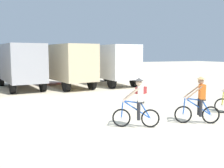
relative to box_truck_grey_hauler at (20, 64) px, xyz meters
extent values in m
plane|color=beige|center=(2.94, -12.68, -1.87)|extent=(120.00, 120.00, 0.00)
cube|color=#9E9EA3|center=(0.05, -0.57, 0.13)|extent=(2.84, 5.39, 2.70)
cube|color=#2D2D33|center=(-0.24, 2.81, -0.37)|extent=(2.32, 1.68, 2.00)
cube|color=black|center=(-0.30, 3.51, -0.02)|extent=(2.02, 0.25, 0.80)
cylinder|color=black|center=(-1.25, 2.63, -1.37)|extent=(0.40, 1.02, 1.00)
cylinder|color=black|center=(0.78, 2.80, -1.37)|extent=(0.40, 1.02, 1.00)
cylinder|color=black|center=(-0.82, -2.34, -1.37)|extent=(0.40, 1.02, 1.00)
cylinder|color=black|center=(1.21, -2.17, -1.37)|extent=(0.40, 1.02, 1.00)
cube|color=#CCB78E|center=(3.50, -1.12, 0.13)|extent=(2.97, 5.44, 2.70)
cube|color=#B21E1E|center=(3.12, 2.26, -0.37)|extent=(2.36, 1.74, 2.00)
cube|color=black|center=(3.04, 2.96, -0.02)|extent=(2.02, 0.31, 0.80)
cylinder|color=black|center=(2.12, 2.05, -1.37)|extent=(0.43, 1.03, 1.00)
cylinder|color=black|center=(4.14, 2.28, -1.37)|extent=(0.43, 1.03, 1.00)
cylinder|color=black|center=(2.68, -2.91, -1.37)|extent=(0.43, 1.03, 1.00)
cylinder|color=black|center=(4.71, -2.68, -1.37)|extent=(0.43, 1.03, 1.00)
cube|color=white|center=(7.25, -1.09, 0.13)|extent=(2.59, 5.28, 2.70)
cube|color=silver|center=(7.12, 2.31, -0.37)|extent=(2.25, 1.58, 2.00)
cube|color=black|center=(7.10, 3.01, -0.02)|extent=(2.03, 0.15, 0.80)
cylinder|color=black|center=(6.11, 2.17, -1.37)|extent=(0.36, 1.01, 1.00)
cylinder|color=black|center=(8.15, 2.24, -1.37)|extent=(0.36, 1.01, 1.00)
cylinder|color=black|center=(6.29, -2.82, -1.37)|extent=(0.36, 1.01, 1.00)
cylinder|color=black|center=(8.33, -2.74, -1.37)|extent=(0.36, 1.01, 1.00)
torus|color=black|center=(2.03, -12.52, -1.53)|extent=(0.62, 0.39, 0.68)
cylinder|color=silver|center=(2.03, -12.52, -1.53)|extent=(0.11, 0.11, 0.08)
torus|color=black|center=(2.94, -13.04, -1.53)|extent=(0.62, 0.39, 0.68)
cylinder|color=silver|center=(2.94, -13.04, -1.53)|extent=(0.11, 0.11, 0.08)
cylinder|color=blue|center=(2.51, -12.79, -1.21)|extent=(0.92, 0.55, 0.68)
cylinder|color=blue|center=(2.36, -12.70, -0.93)|extent=(0.60, 0.37, 0.13)
cylinder|color=blue|center=(2.79, -12.95, -1.25)|extent=(0.36, 0.24, 0.59)
cylinder|color=blue|center=(2.05, -12.53, -1.21)|extent=(0.11, 0.09, 0.64)
cylinder|color=silver|center=(2.07, -12.54, -0.89)|extent=(0.29, 0.47, 0.04)
cube|color=black|center=(2.64, -12.87, -0.94)|extent=(0.27, 0.22, 0.06)
cube|color=silver|center=(2.62, -12.86, -0.63)|extent=(0.33, 0.38, 0.56)
sphere|color=beige|center=(2.57, -12.83, -0.23)|extent=(0.22, 0.22, 0.22)
cone|color=#333333|center=(2.57, -12.83, -0.10)|extent=(0.32, 0.32, 0.10)
cylinder|color=#26262B|center=(2.51, -12.94, -1.24)|extent=(0.12, 0.12, 0.66)
cylinder|color=#26262B|center=(2.64, -12.71, -1.24)|extent=(0.12, 0.12, 0.66)
cylinder|color=beige|center=(2.24, -12.84, -0.65)|extent=(0.59, 0.32, 0.53)
cylinder|color=beige|center=(2.42, -12.53, -0.65)|extent=(0.55, 0.39, 0.53)
torus|color=black|center=(4.43, -13.08, -1.53)|extent=(0.62, 0.38, 0.68)
cylinder|color=silver|center=(4.43, -13.08, -1.53)|extent=(0.11, 0.11, 0.08)
torus|color=black|center=(5.35, -13.59, -1.53)|extent=(0.62, 0.38, 0.68)
cylinder|color=silver|center=(5.35, -13.59, -1.53)|extent=(0.11, 0.11, 0.08)
cylinder|color=blue|center=(4.91, -13.35, -1.21)|extent=(0.92, 0.54, 0.68)
cylinder|color=blue|center=(4.76, -13.26, -0.93)|extent=(0.60, 0.37, 0.13)
cylinder|color=blue|center=(5.20, -13.51, -1.25)|extent=(0.36, 0.23, 0.59)
cylinder|color=blue|center=(4.45, -13.09, -1.21)|extent=(0.11, 0.09, 0.64)
cylinder|color=silver|center=(4.47, -13.10, -0.89)|extent=(0.28, 0.47, 0.04)
cube|color=black|center=(5.05, -13.42, -0.94)|extent=(0.27, 0.22, 0.06)
cube|color=orange|center=(5.03, -13.41, -0.63)|extent=(0.33, 0.38, 0.56)
sphere|color=#A87A5B|center=(4.98, -13.38, -0.23)|extent=(0.22, 0.22, 0.22)
cone|color=tan|center=(4.98, -13.38, -0.10)|extent=(0.32, 0.32, 0.10)
cylinder|color=#26262B|center=(4.91, -13.50, -1.24)|extent=(0.12, 0.12, 0.66)
cylinder|color=#26262B|center=(5.04, -13.27, -1.24)|extent=(0.12, 0.12, 0.66)
cylinder|color=#A87A5B|center=(4.65, -13.41, -0.65)|extent=(0.59, 0.31, 0.53)
cylinder|color=#A87A5B|center=(4.82, -13.09, -0.65)|extent=(0.55, 0.38, 0.53)
torus|color=black|center=(7.18, -12.48, -1.53)|extent=(0.62, 0.39, 0.68)
cylinder|color=silver|center=(7.18, -12.48, -1.53)|extent=(0.11, 0.11, 0.08)
cylinder|color=gold|center=(7.20, -12.50, -1.21)|extent=(0.11, 0.09, 0.64)
cylinder|color=silver|center=(7.22, -12.51, -0.89)|extent=(0.29, 0.47, 0.04)
cube|color=#9E2D2D|center=(6.96, -5.97, -1.65)|extent=(0.87, 0.83, 0.45)
camera|label=1|loc=(-2.37, -20.88, 0.83)|focal=42.25mm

